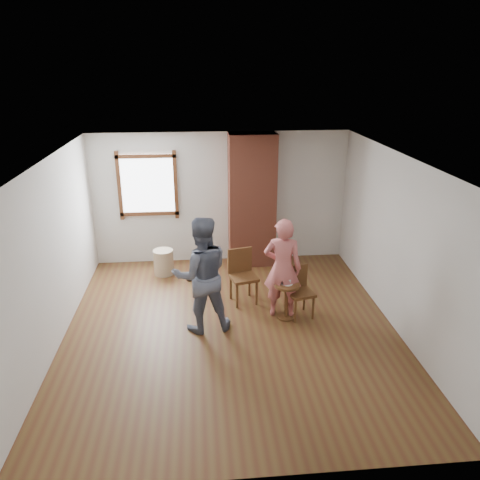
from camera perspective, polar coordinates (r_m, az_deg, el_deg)
name	(u,v)px	position (r m, az deg, el deg)	size (l,w,h in m)	color
ground	(231,329)	(7.29, -1.09, -10.80)	(5.50, 5.50, 0.00)	brown
room_shell	(224,205)	(7.09, -2.00, 4.34)	(5.04, 5.52, 2.62)	silver
brick_chimney	(252,201)	(9.10, 1.47, 4.78)	(0.90, 0.50, 2.60)	#A8533B
stoneware_crock	(164,262)	(9.06, -9.29, -2.68)	(0.38, 0.38, 0.49)	tan
dark_pot	(190,277)	(8.81, -6.10, -4.47)	(0.14, 0.14, 0.14)	black
dining_chair_left	(242,273)	(7.88, 0.25, -4.00)	(0.51, 0.51, 0.91)	brown
dining_chair_right	(299,288)	(7.52, 7.16, -5.86)	(0.47, 0.47, 0.83)	brown
side_table	(287,295)	(7.42, 5.70, -6.70)	(0.40, 0.40, 0.60)	brown
cake_plate	(287,284)	(7.33, 5.75, -5.31)	(0.18, 0.18, 0.01)	white
cake_slice	(288,282)	(7.32, 5.84, -5.07)	(0.08, 0.07, 0.06)	white
man	(201,275)	(6.92, -4.73, -4.26)	(0.87, 0.68, 1.79)	#141E38
person_pink	(283,268)	(7.32, 5.20, -3.47)	(0.60, 0.39, 1.63)	#CF6867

